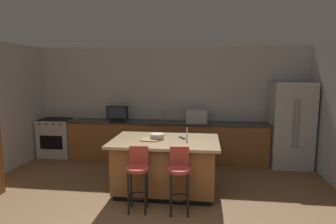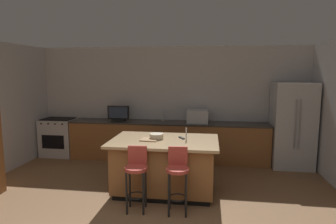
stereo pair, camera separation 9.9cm
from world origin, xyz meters
name	(u,v)px [view 2 (the right image)]	position (x,y,z in m)	size (l,w,h in m)	color
wall_back	(171,102)	(0.00, 4.37, 1.33)	(6.91, 0.12, 2.67)	#BCBCC1
counter_back	(168,141)	(-0.02, 3.99, 0.46)	(4.63, 0.62, 0.91)	brown
kitchen_island	(164,165)	(0.19, 2.17, 0.47)	(1.82, 1.17, 0.93)	black
refrigerator	(292,125)	(2.72, 3.92, 0.92)	(0.85, 0.79, 1.85)	#B7BABF
range_oven	(59,137)	(-2.74, 3.99, 0.46)	(0.80, 0.63, 0.93)	#B7BABF
microwave	(198,116)	(0.67, 3.99, 1.06)	(0.48, 0.36, 0.29)	#B7BABF
tv_monitor	(118,114)	(-1.19, 3.94, 1.08)	(0.52, 0.16, 0.36)	black
sink_faucet_back	(163,116)	(-0.15, 4.09, 1.03)	(0.02, 0.02, 0.24)	#B2B2B7
sink_faucet_island	(186,134)	(0.56, 2.17, 1.04)	(0.02, 0.02, 0.22)	#B2B2B7
bar_stool_left	(136,173)	(-0.12, 1.46, 0.58)	(0.34, 0.35, 0.96)	#B23D33
bar_stool_right	(178,174)	(0.49, 1.47, 0.58)	(0.34, 0.35, 0.97)	#B23D33
fruit_bowl	(157,136)	(0.04, 2.22, 0.97)	(0.24, 0.24, 0.09)	beige
cell_phone	(144,140)	(-0.15, 2.07, 0.93)	(0.07, 0.15, 0.01)	black
tv_remote	(182,138)	(0.47, 2.31, 0.94)	(0.04, 0.17, 0.02)	black
cutting_board	(149,139)	(-0.06, 2.11, 0.94)	(0.29, 0.26, 0.02)	#A87F51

